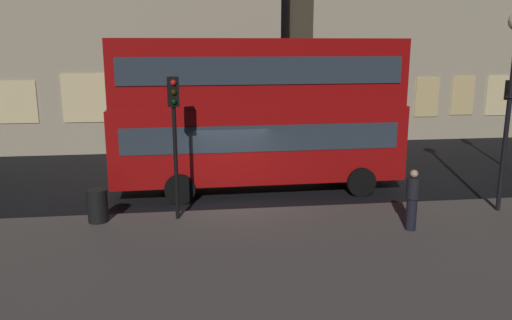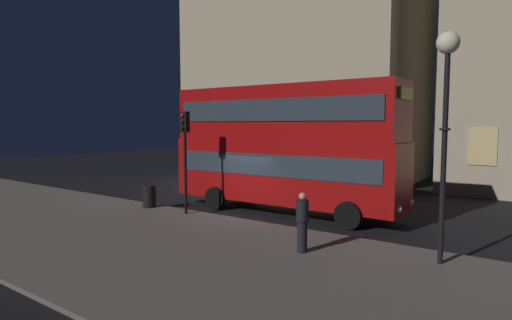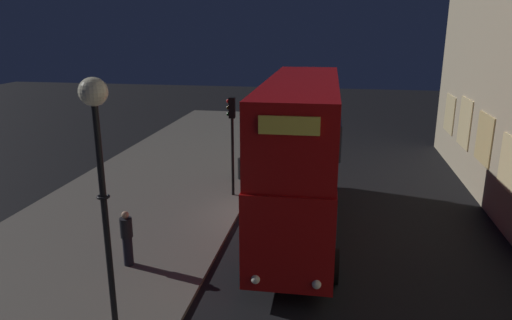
% 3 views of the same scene
% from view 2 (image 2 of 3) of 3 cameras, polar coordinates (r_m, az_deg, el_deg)
% --- Properties ---
extents(ground_plane, '(80.00, 80.00, 0.00)m').
position_cam_2_polar(ground_plane, '(17.96, -1.59, -7.48)').
color(ground_plane, black).
extents(sidewalk_slab, '(44.00, 8.60, 0.12)m').
position_cam_2_polar(sidewalk_slab, '(14.25, -14.82, -10.66)').
color(sidewalk_slab, '#5B564F').
rests_on(sidewalk_slab, ground).
extents(building_with_clock, '(15.86, 10.21, 18.34)m').
position_cam_2_polar(building_with_clock, '(32.11, 6.73, 14.37)').
color(building_with_clock, tan).
rests_on(building_with_clock, ground).
extents(double_decker_bus, '(10.49, 2.88, 5.46)m').
position_cam_2_polar(double_decker_bus, '(18.17, 3.81, 2.31)').
color(double_decker_bus, '#9E0C0C').
rests_on(double_decker_bus, ground).
extents(traffic_light_near_kerb, '(0.35, 0.38, 4.24)m').
position_cam_2_polar(traffic_light_near_kerb, '(17.53, -9.64, 2.58)').
color(traffic_light_near_kerb, black).
rests_on(traffic_light_near_kerb, sidewalk_slab).
extents(street_lamp, '(0.58, 0.58, 6.10)m').
position_cam_2_polar(street_lamp, '(12.06, 24.46, 9.21)').
color(street_lamp, black).
rests_on(street_lamp, sidewalk_slab).
extents(pedestrian, '(0.37, 0.37, 1.75)m').
position_cam_2_polar(pedestrian, '(12.36, 6.31, -8.34)').
color(pedestrian, black).
rests_on(pedestrian, sidewalk_slab).
extents(litter_bin, '(0.59, 0.59, 0.98)m').
position_cam_2_polar(litter_bin, '(19.54, -14.28, -4.80)').
color(litter_bin, black).
rests_on(litter_bin, sidewalk_slab).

